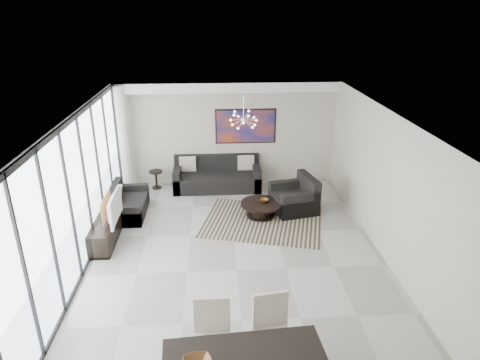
{
  "coord_description": "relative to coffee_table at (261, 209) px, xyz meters",
  "views": [
    {
      "loc": [
        -0.37,
        -6.98,
        4.77
      ],
      "look_at": [
        0.16,
        1.56,
        1.25
      ],
      "focal_mm": 32.0,
      "sensor_mm": 36.0,
      "label": 1
    }
  ],
  "objects": [
    {
      "name": "armchair",
      "position": [
        0.88,
        0.29,
        0.1
      ],
      "size": [
        1.19,
        1.23,
        0.87
      ],
      "color": "black",
      "rests_on": "floor"
    },
    {
      "name": "television",
      "position": [
        -3.32,
        -0.97,
        0.6
      ],
      "size": [
        0.14,
        1.04,
        0.6
      ],
      "primitive_type": "imported",
      "rotation": [
        0.0,
        0.0,
        1.58
      ],
      "color": "gray",
      "rests_on": "tv_console"
    },
    {
      "name": "dining_chair_nw",
      "position": [
        -1.18,
        -4.6,
        0.43
      ],
      "size": [
        0.5,
        0.5,
        1.09
      ],
      "color": "beige",
      "rests_on": "floor"
    },
    {
      "name": "sofa_main",
      "position": [
        -1.03,
        1.81,
        0.1
      ],
      "size": [
        2.38,
        0.98,
        0.87
      ],
      "color": "black",
      "rests_on": "floor"
    },
    {
      "name": "chandelier",
      "position": [
        -0.42,
        0.24,
        2.15
      ],
      "size": [
        0.66,
        0.66,
        0.71
      ],
      "color": "silver",
      "rests_on": "room_shell"
    },
    {
      "name": "loveseat",
      "position": [
        -3.26,
        0.29,
        0.05
      ],
      "size": [
        0.81,
        1.44,
        0.72
      ],
      "color": "black",
      "rests_on": "floor"
    },
    {
      "name": "room_shell",
      "position": [
        -0.25,
        -2.26,
        1.25
      ],
      "size": [
        6.0,
        9.0,
        2.9
      ],
      "color": "#A8A39B",
      "rests_on": "ground"
    },
    {
      "name": "side_table",
      "position": [
        -2.73,
        1.89,
        0.14
      ],
      "size": [
        0.37,
        0.37,
        0.51
      ],
      "color": "black",
      "rests_on": "floor"
    },
    {
      "name": "dining_chair_ne",
      "position": [
        -0.34,
        -4.56,
        0.44
      ],
      "size": [
        0.58,
        0.58,
        1.1
      ],
      "color": "beige",
      "rests_on": "floor"
    },
    {
      "name": "coffee_table",
      "position": [
        0.0,
        0.0,
        0.0
      ],
      "size": [
        1.0,
        1.0,
        0.35
      ],
      "color": "black",
      "rests_on": "floor"
    },
    {
      "name": "bowl_coffee",
      "position": [
        0.07,
        0.05,
        0.19
      ],
      "size": [
        0.29,
        0.29,
        0.07
      ],
      "primitive_type": "imported",
      "rotation": [
        0.0,
        0.0,
        0.25
      ],
      "color": "brown",
      "rests_on": "coffee_table"
    },
    {
      "name": "window_wall",
      "position": [
        -3.57,
        -2.26,
        1.27
      ],
      "size": [
        0.37,
        8.95,
        2.9
      ],
      "color": "white",
      "rests_on": "floor"
    },
    {
      "name": "tv_console",
      "position": [
        -3.48,
        -0.95,
        0.05
      ],
      "size": [
        0.45,
        1.6,
        0.5
      ],
      "primitive_type": "cube",
      "color": "black",
      "rests_on": "floor"
    },
    {
      "name": "painting",
      "position": [
        -0.22,
        2.21,
        1.45
      ],
      "size": [
        1.68,
        0.04,
        0.98
      ],
      "primitive_type": "cube",
      "color": "#A43C16",
      "rests_on": "room_shell"
    },
    {
      "name": "soffit",
      "position": [
        -0.72,
        2.04,
        2.57
      ],
      "size": [
        5.98,
        0.4,
        0.26
      ],
      "primitive_type": "cube",
      "color": "white",
      "rests_on": "room_shell"
    },
    {
      "name": "rug",
      "position": [
        0.02,
        -0.28,
        -0.19
      ],
      "size": [
        3.15,
        2.7,
        0.01
      ],
      "primitive_type": "cube",
      "rotation": [
        0.0,
        0.0,
        -0.25
      ],
      "color": "black",
      "rests_on": "floor"
    }
  ]
}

